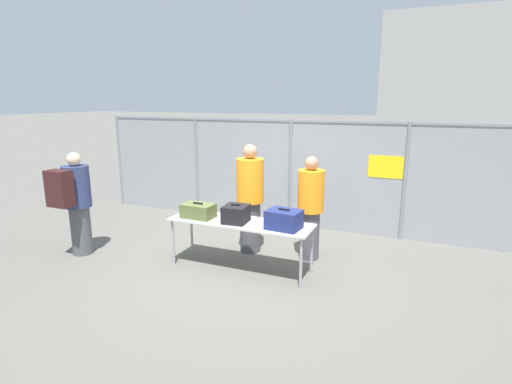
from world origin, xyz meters
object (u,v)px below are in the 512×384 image
(suitcase_black, at_px, (236,214))
(suitcase_navy, at_px, (284,219))
(suitcase_olive, at_px, (198,211))
(traveler_hooded, at_px, (75,200))
(security_worker_near, at_px, (250,197))
(inspection_table, at_px, (240,225))
(utility_trailer, at_px, (388,190))
(security_worker_far, at_px, (310,207))

(suitcase_black, relative_size, suitcase_navy, 0.79)
(suitcase_black, bearing_deg, suitcase_olive, -179.55)
(traveler_hooded, distance_m, security_worker_near, 2.79)
(suitcase_olive, xyz_separation_m, suitcase_navy, (1.36, 0.00, 0.03))
(security_worker_near, bearing_deg, traveler_hooded, 19.87)
(inspection_table, bearing_deg, suitcase_navy, -5.00)
(inspection_table, bearing_deg, traveler_hooded, -168.58)
(suitcase_navy, relative_size, traveler_hooded, 0.29)
(inspection_table, bearing_deg, utility_trailer, 69.40)
(inspection_table, height_order, suitcase_olive, suitcase_olive)
(suitcase_olive, relative_size, security_worker_far, 0.30)
(suitcase_navy, relative_size, security_worker_near, 0.27)
(traveler_hooded, relative_size, security_worker_far, 1.02)
(suitcase_olive, height_order, security_worker_near, security_worker_near)
(utility_trailer, bearing_deg, security_worker_near, -116.08)
(suitcase_olive, bearing_deg, security_worker_near, 56.84)
(suitcase_black, relative_size, utility_trailer, 0.08)
(suitcase_olive, relative_size, traveler_hooded, 0.29)
(inspection_table, xyz_separation_m, suitcase_olive, (-0.67, -0.06, 0.16))
(traveler_hooded, bearing_deg, inspection_table, 12.14)
(security_worker_near, distance_m, security_worker_far, 1.00)
(suitcase_olive, relative_size, utility_trailer, 0.11)
(suitcase_olive, bearing_deg, inspection_table, 5.44)
(security_worker_far, distance_m, utility_trailer, 3.82)
(traveler_hooded, xyz_separation_m, security_worker_far, (3.48, 1.33, -0.08))
(suitcase_olive, height_order, security_worker_far, security_worker_far)
(suitcase_olive, distance_m, traveler_hooded, 2.04)
(suitcase_black, distance_m, traveler_hooded, 2.65)
(utility_trailer, bearing_deg, security_worker_far, -103.02)
(security_worker_far, bearing_deg, suitcase_black, 14.88)
(inspection_table, relative_size, traveler_hooded, 1.28)
(suitcase_olive, height_order, utility_trailer, suitcase_olive)
(suitcase_olive, xyz_separation_m, security_worker_near, (0.51, 0.78, 0.08))
(security_worker_near, xyz_separation_m, security_worker_far, (0.99, 0.07, -0.08))
(utility_trailer, bearing_deg, traveler_hooded, -130.80)
(traveler_hooded, bearing_deg, security_worker_near, 27.40)
(suitcase_olive, relative_size, suitcase_black, 1.27)
(traveler_hooded, distance_m, security_worker_far, 3.73)
(inspection_table, height_order, security_worker_far, security_worker_far)
(inspection_table, xyz_separation_m, suitcase_black, (-0.04, -0.06, 0.18))
(traveler_hooded, height_order, security_worker_far, traveler_hooded)
(traveler_hooded, bearing_deg, suitcase_black, 11.07)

